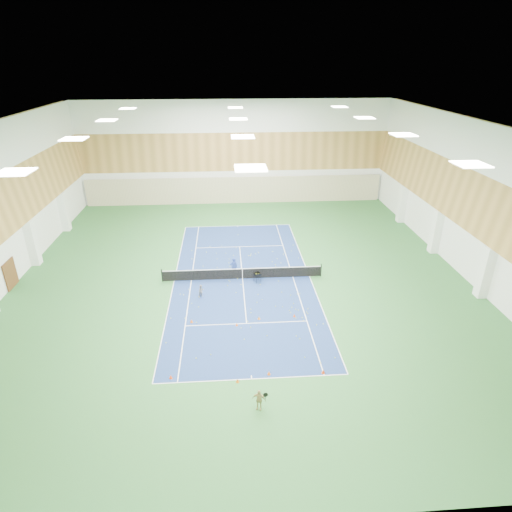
% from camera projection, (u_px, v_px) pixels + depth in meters
% --- Properties ---
extents(ground, '(40.00, 40.00, 0.00)m').
position_uv_depth(ground, '(243.00, 279.00, 34.59)').
color(ground, '#2A632D').
rests_on(ground, ground).
extents(room_shell, '(36.00, 40.00, 12.00)m').
position_uv_depth(room_shell, '(241.00, 208.00, 32.03)').
color(room_shell, white).
rests_on(room_shell, ground).
extents(wood_cladding, '(36.00, 40.00, 8.00)m').
position_uv_depth(wood_cladding, '(241.00, 182.00, 31.18)').
color(wood_cladding, '#B28342').
rests_on(wood_cladding, room_shell).
extents(ceiling_light_grid, '(21.40, 25.40, 0.06)m').
position_uv_depth(ceiling_light_grid, '(240.00, 127.00, 29.52)').
color(ceiling_light_grid, white).
rests_on(ceiling_light_grid, room_shell).
extents(court_surface, '(10.97, 23.77, 0.01)m').
position_uv_depth(court_surface, '(243.00, 279.00, 34.58)').
color(court_surface, navy).
rests_on(court_surface, ground).
extents(tennis_balls_scatter, '(10.57, 22.77, 0.07)m').
position_uv_depth(tennis_balls_scatter, '(243.00, 278.00, 34.57)').
color(tennis_balls_scatter, '#BDCE23').
rests_on(tennis_balls_scatter, ground).
extents(tennis_net, '(12.80, 0.10, 1.10)m').
position_uv_depth(tennis_net, '(242.00, 273.00, 34.35)').
color(tennis_net, black).
rests_on(tennis_net, ground).
extents(back_curtain, '(35.40, 0.16, 3.20)m').
position_uv_depth(back_curtain, '(235.00, 190.00, 51.74)').
color(back_curtain, '#C6B793').
rests_on(back_curtain, ground).
extents(door_left_b, '(0.08, 1.80, 2.20)m').
position_uv_depth(door_left_b, '(10.00, 274.00, 32.96)').
color(door_left_b, '#593319').
rests_on(door_left_b, ground).
extents(coach, '(0.67, 0.53, 1.62)m').
position_uv_depth(coach, '(234.00, 267.00, 34.74)').
color(coach, navy).
rests_on(coach, ground).
extents(child_court, '(0.62, 0.61, 1.01)m').
position_uv_depth(child_court, '(201.00, 291.00, 31.79)').
color(child_court, gray).
rests_on(child_court, ground).
extents(child_apron, '(0.76, 0.50, 1.21)m').
position_uv_depth(child_apron, '(259.00, 400.00, 21.62)').
color(child_apron, tan).
rests_on(child_apron, ground).
extents(ball_cart, '(0.64, 0.64, 0.84)m').
position_uv_depth(ball_cart, '(257.00, 277.00, 33.94)').
color(ball_cart, black).
rests_on(ball_cart, ground).
extents(cone_svc_a, '(0.22, 0.22, 0.24)m').
position_uv_depth(cone_svc_a, '(192.00, 321.00, 28.88)').
color(cone_svc_a, '#D6540B').
rests_on(cone_svc_a, ground).
extents(cone_svc_b, '(0.18, 0.18, 0.20)m').
position_uv_depth(cone_svc_b, '(237.00, 324.00, 28.54)').
color(cone_svc_b, '#FC5A0D').
rests_on(cone_svc_b, ground).
extents(cone_svc_c, '(0.20, 0.20, 0.22)m').
position_uv_depth(cone_svc_c, '(259.00, 318.00, 29.24)').
color(cone_svc_c, orange).
rests_on(cone_svc_c, ground).
extents(cone_svc_d, '(0.20, 0.20, 0.22)m').
position_uv_depth(cone_svc_d, '(294.00, 315.00, 29.51)').
color(cone_svc_d, '#DD440B').
rests_on(cone_svc_d, ground).
extents(cone_base_a, '(0.21, 0.21, 0.23)m').
position_uv_depth(cone_base_a, '(171.00, 377.00, 23.87)').
color(cone_base_a, '#FF410D').
rests_on(cone_base_a, ground).
extents(cone_base_b, '(0.20, 0.20, 0.22)m').
position_uv_depth(cone_base_b, '(238.00, 381.00, 23.60)').
color(cone_base_b, orange).
rests_on(cone_base_b, ground).
extents(cone_base_c, '(0.21, 0.21, 0.23)m').
position_uv_depth(cone_base_c, '(269.00, 373.00, 24.16)').
color(cone_base_c, '#FA630D').
rests_on(cone_base_c, ground).
extents(cone_base_d, '(0.23, 0.23, 0.25)m').
position_uv_depth(cone_base_d, '(323.00, 371.00, 24.26)').
color(cone_base_d, red).
rests_on(cone_base_d, ground).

